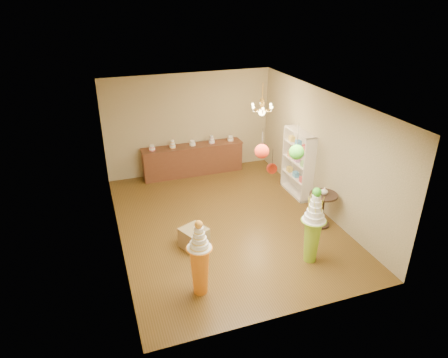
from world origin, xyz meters
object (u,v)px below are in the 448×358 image
object	(u,v)px
pedestal_green	(313,231)
sideboard	(193,159)
pedestal_orange	(200,264)
round_table	(322,205)

from	to	relation	value
pedestal_green	sideboard	size ratio (longest dim) A/B	0.55
pedestal_green	pedestal_orange	distance (m)	2.43
pedestal_green	round_table	distance (m)	1.47
pedestal_green	pedestal_orange	bearing A→B (deg)	-175.87
sideboard	round_table	xyz separation A→B (m)	(2.10, -3.85, 0.06)
pedestal_orange	sideboard	xyz separation A→B (m)	(1.26, 5.15, -0.15)
round_table	pedestal_orange	bearing A→B (deg)	-158.95
sideboard	round_table	world-z (taller)	sideboard
pedestal_green	pedestal_orange	world-z (taller)	pedestal_green
pedestal_green	sideboard	distance (m)	5.11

